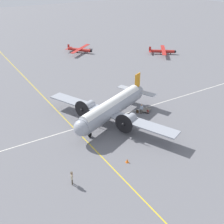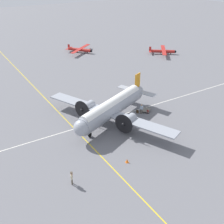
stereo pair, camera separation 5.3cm
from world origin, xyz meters
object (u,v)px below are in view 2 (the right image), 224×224
Objects in this scene: crew_foreground at (72,177)px; suitcase_upright_spare at (137,112)px; traffic_cone at (127,161)px; suitcase_near_door at (148,112)px; baggage_cart at (147,110)px; airliner_main at (110,108)px; light_aircraft_distant at (163,51)px; light_aircraft_taxiing at (80,50)px; passenger_boarding at (141,108)px.

crew_foreground is 20.16m from suitcase_upright_spare.
suitcase_upright_spare is 1.02× the size of traffic_cone.
suitcase_upright_spare reaches higher than traffic_cone.
baggage_cart reaches higher than suitcase_near_door.
airliner_main reaches higher than suitcase_upright_spare.
light_aircraft_distant is (26.30, -26.29, 0.58)m from suitcase_near_door.
airliner_main is 42.03× the size of traffic_cone.
light_aircraft_taxiing is at bearing -9.49° from suitcase_near_door.
baggage_cart is at bearing 156.05° from airliner_main.
light_aircraft_distant is 16.74× the size of traffic_cone.
suitcase_near_door is 1.80m from suitcase_upright_spare.
baggage_cart is (-0.40, -1.73, 0.02)m from suitcase_upright_spare.
traffic_cone is at bearing 121.88° from crew_foreground.
airliner_main is 2.47× the size of light_aircraft_taxiing.
crew_foreground is 3.27× the size of traffic_cone.
passenger_boarding is at bearing 154.58° from airliner_main.
crew_foreground is at bearing 17.86° from airliner_main.
baggage_cart is at bearing 149.98° from crew_foreground.
crew_foreground is at bearing -64.69° from light_aircraft_taxiing.
airliner_main is at bearing 56.71° from passenger_boarding.
baggage_cart is 0.23× the size of light_aircraft_taxiing.
light_aircraft_distant is at bearing -171.76° from baggage_cart.
light_aircraft_taxiing is at bearing -174.95° from crew_foreground.
passenger_boarding reaches higher than crew_foreground.
light_aircraft_distant reaches higher than suitcase_upright_spare.
crew_foreground is 0.20× the size of light_aircraft_distant.
light_aircraft_taxiing is (40.29, -6.74, 0.59)m from suitcase_near_door.
suitcase_upright_spare is at bearing 153.27° from crew_foreground.
airliner_main is at bearing -37.02° from baggage_cart.
airliner_main reaches higher than light_aircraft_taxiing.
light_aircraft_taxiing reaches higher than passenger_boarding.
passenger_boarding is at bearing -142.54° from suitcase_upright_spare.
light_aircraft_taxiing reaches higher than crew_foreground.
airliner_main reaches higher than light_aircraft_distant.
light_aircraft_taxiing is (13.99, 19.55, 0.01)m from light_aircraft_distant.
suitcase_upright_spare is 40.17m from light_aircraft_taxiing.
light_aircraft_distant is (35.71, -45.06, -0.27)m from crew_foreground.
airliner_main is 6.33m from passenger_boarding.
baggage_cart is at bearing -114.94° from passenger_boarding.
passenger_boarding is (9.85, -17.68, -0.02)m from crew_foreground.
light_aircraft_distant is 51.60m from traffic_cone.
passenger_boarding is 0.85× the size of baggage_cart.
baggage_cart is (9.99, -18.99, -0.83)m from crew_foreground.
light_aircraft_taxiing is at bearing -135.69° from baggage_cart.
suitcase_near_door is 0.06× the size of light_aircraft_taxiing.
crew_foreground is 55.86m from light_aircraft_taxiing.
suitcase_near_door is (-0.44, -1.10, -0.83)m from passenger_boarding.
airliner_main reaches higher than passenger_boarding.
suitcase_near_door is at bearing 33.49° from baggage_cart.
suitcase_upright_spare is at bearing 57.03° from suitcase_near_door.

